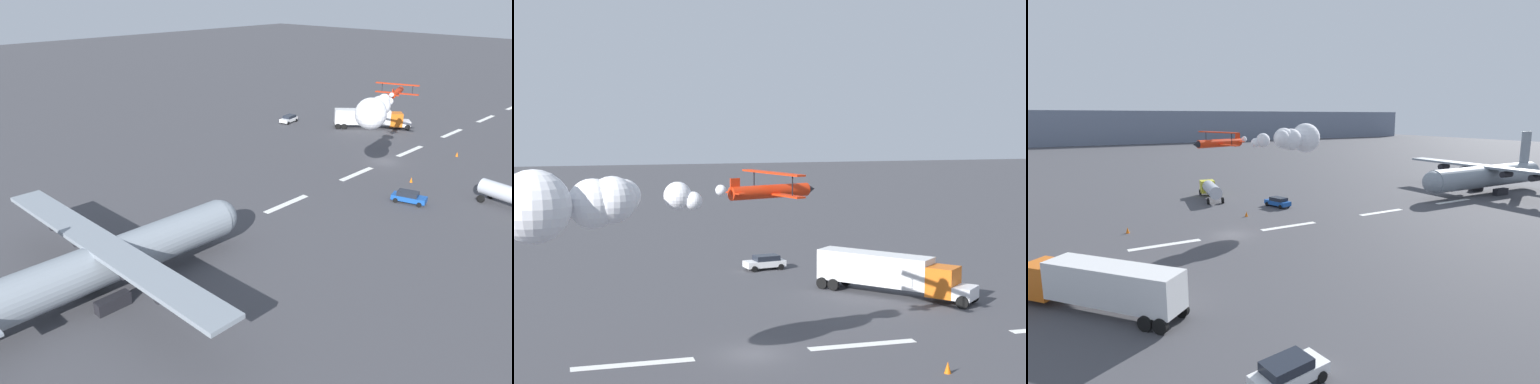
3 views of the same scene
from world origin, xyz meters
The scene contains 14 objects.
ground_plane centered at (0.00, 0.00, 0.00)m, with size 440.00×440.00×0.00m, color #424247.
runway_stripe_3 centered at (-8.01, 0.00, 0.01)m, with size 8.00×0.90×0.01m, color white.
runway_stripe_4 centered at (8.01, 0.00, 0.01)m, with size 8.00×0.90×0.01m, color white.
runway_stripe_5 centered at (24.03, 0.00, 0.01)m, with size 8.00×0.90×0.01m, color white.
runway_stripe_6 centered at (40.05, 0.00, 0.01)m, with size 8.00×0.90×0.01m, color white.
mountain_ridge_distant centered at (0.00, 182.53, 8.39)m, with size 396.00×16.00×16.78m, color slate.
cargo_transport_plane centered at (50.21, 2.08, 3.37)m, with size 29.56×33.28×11.21m.
stunt_biplane_red centered at (10.99, 4.15, 11.12)m, with size 20.60×10.35×4.13m.
semi_truck_orange centered at (-16.16, -13.61, 2.13)m, with size 11.76×12.96×3.70m.
fuel_tanker_truck centered at (5.35, 22.29, 1.75)m, with size 4.35×10.17×2.90m.
followme_car_yellow centered at (-8.35, -27.84, 0.81)m, with size 4.53×2.52×1.52m.
airport_staff_sedan centered at (12.45, 11.09, 0.81)m, with size 2.92×4.71×1.52m.
traffic_cone_near centered at (-10.85, 7.01, 0.38)m, with size 0.44×0.44×0.75m, color orange.
traffic_cone_far centered at (5.39, 7.61, 0.38)m, with size 0.44×0.44×0.75m, color orange.
Camera 3 is at (-18.37, -44.90, 14.17)m, focal length 28.95 mm.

